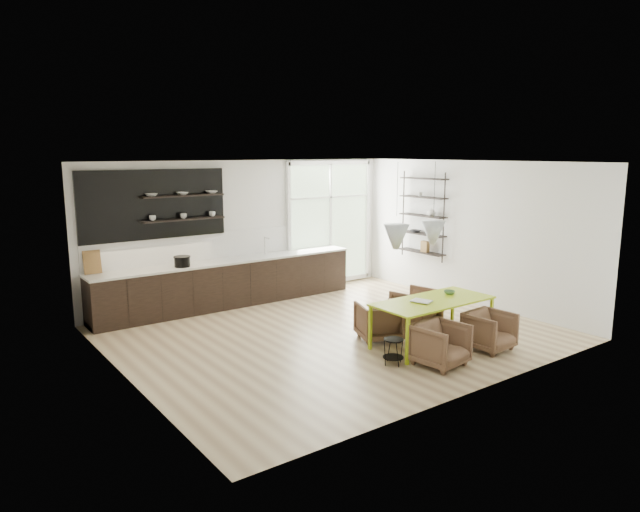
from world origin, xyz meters
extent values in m
cube|color=beige|center=(0.00, 0.00, -0.01)|extent=(7.00, 6.00, 0.01)
cube|color=white|center=(0.00, 3.00, 1.45)|extent=(7.00, 0.02, 2.90)
cube|color=white|center=(-3.50, 0.00, 1.45)|extent=(0.02, 6.00, 2.90)
cube|color=white|center=(3.50, 0.00, 1.45)|extent=(0.02, 6.00, 2.90)
cube|color=silver|center=(0.00, 0.00, 2.90)|extent=(7.00, 6.00, 0.01)
cube|color=#B2D1A5|center=(2.15, 2.97, 1.45)|extent=(2.20, 0.02, 2.70)
cube|color=white|center=(2.15, 2.94, 1.45)|extent=(2.30, 0.08, 2.80)
cone|color=silver|center=(0.95, -0.50, 1.65)|extent=(0.44, 0.44, 0.42)
cone|color=silver|center=(1.85, -0.50, 1.65)|extent=(0.44, 0.44, 0.42)
cylinder|color=black|center=(0.95, -0.50, 2.46)|extent=(0.01, 0.01, 0.89)
cylinder|color=black|center=(1.85, -0.50, 2.46)|extent=(0.01, 0.01, 0.89)
cube|color=black|center=(-0.60, 2.67, 0.45)|extent=(5.50, 0.65, 0.90)
cube|color=silver|center=(-0.60, 2.67, 0.92)|extent=(5.54, 0.69, 0.04)
cube|color=white|center=(-0.60, 2.98, 1.20)|extent=(5.50, 0.02, 0.55)
cube|color=black|center=(-1.95, 2.96, 2.10)|extent=(2.80, 0.06, 1.30)
cube|color=black|center=(-1.45, 2.82, 2.25)|extent=(1.60, 0.28, 0.03)
cube|color=black|center=(-1.45, 2.82, 1.80)|extent=(1.60, 0.28, 0.03)
cube|color=olive|center=(-3.15, 2.90, 1.15)|extent=(0.30, 0.10, 0.42)
cylinder|color=silver|center=(0.30, 2.77, 1.12)|extent=(0.02, 0.02, 0.40)
imported|color=white|center=(-2.05, 2.82, 2.29)|extent=(0.22, 0.22, 0.05)
imported|color=white|center=(-1.45, 2.82, 2.29)|extent=(0.22, 0.22, 0.05)
imported|color=white|center=(-0.85, 2.82, 2.29)|extent=(0.22, 0.22, 0.05)
imported|color=white|center=(-2.05, 2.82, 1.86)|extent=(0.12, 0.12, 0.10)
imported|color=white|center=(-1.45, 2.82, 1.86)|extent=(0.12, 0.12, 0.10)
imported|color=white|center=(-0.85, 2.82, 1.86)|extent=(0.12, 0.12, 0.10)
cylinder|color=black|center=(-1.62, 2.56, 1.03)|extent=(0.29, 0.29, 0.18)
cube|color=black|center=(3.36, 0.60, 1.70)|extent=(0.02, 0.02, 1.90)
cube|color=black|center=(3.36, 1.80, 1.70)|extent=(0.02, 0.02, 1.90)
cube|color=black|center=(3.36, 1.20, 0.90)|extent=(0.26, 1.20, 0.02)
cube|color=black|center=(3.36, 1.20, 1.30)|extent=(0.26, 1.20, 0.02)
cube|color=black|center=(3.36, 1.20, 1.70)|extent=(0.26, 1.20, 0.02)
cube|color=black|center=(3.36, 1.20, 2.10)|extent=(0.26, 1.20, 0.03)
cube|color=black|center=(3.36, 1.20, 2.50)|extent=(0.26, 1.20, 0.03)
imported|color=white|center=(3.36, 0.95, 1.81)|extent=(0.18, 0.18, 0.19)
imported|color=#333338|center=(3.36, 1.40, 1.34)|extent=(0.22, 0.22, 0.05)
imported|color=white|center=(3.36, 1.30, 2.16)|extent=(0.10, 0.10, 0.09)
cube|color=olive|center=(3.36, 1.10, 1.03)|extent=(0.10, 0.18, 0.24)
cube|color=#ADCF15|center=(0.94, -1.39, 0.72)|extent=(2.02, 0.92, 0.03)
cube|color=#ADCF15|center=(-0.02, -1.80, 0.35)|extent=(0.05, 0.05, 0.71)
cube|color=#ADCF15|center=(-0.03, -0.98, 0.35)|extent=(0.05, 0.05, 0.71)
cube|color=#ADCF15|center=(1.91, -1.79, 0.35)|extent=(0.05, 0.05, 0.71)
cube|color=#ADCF15|center=(1.90, -0.98, 0.35)|extent=(0.05, 0.05, 0.71)
imported|color=brown|center=(0.41, -0.69, 0.31)|extent=(0.87, 0.88, 0.62)
imported|color=brown|center=(1.47, -0.51, 0.33)|extent=(0.84, 0.86, 0.66)
imported|color=brown|center=(0.35, -2.10, 0.32)|extent=(0.76, 0.77, 0.63)
imported|color=brown|center=(1.48, -2.09, 0.30)|extent=(0.69, 0.71, 0.61)
cylinder|color=black|center=(-0.17, -1.67, 0.38)|extent=(0.29, 0.29, 0.02)
cylinder|color=black|center=(-0.17, -1.67, 0.11)|extent=(0.31, 0.31, 0.01)
cylinder|color=black|center=(-0.04, -1.71, 0.19)|extent=(0.01, 0.01, 0.38)
cylinder|color=black|center=(-0.13, -1.54, 0.19)|extent=(0.01, 0.01, 0.38)
cylinder|color=black|center=(-0.30, -1.63, 0.19)|extent=(0.01, 0.01, 0.38)
cylinder|color=black|center=(-0.21, -1.80, 0.19)|extent=(0.01, 0.01, 0.38)
imported|color=white|center=(0.59, -1.40, 0.75)|extent=(0.31, 0.36, 0.03)
imported|color=#527D4C|center=(1.46, -1.27, 0.77)|extent=(0.23, 0.23, 0.06)
camera|label=1|loc=(-5.72, -7.44, 3.07)|focal=32.00mm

